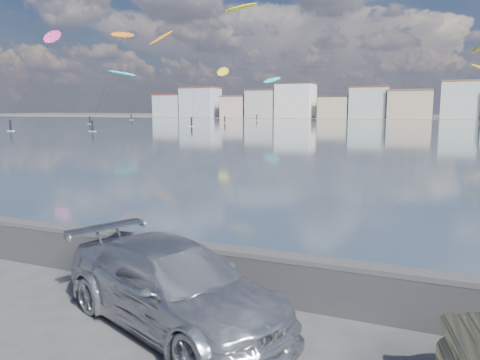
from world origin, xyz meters
name	(u,v)px	position (x,y,z in m)	size (l,w,h in m)	color
ground	(89,342)	(0.00, 0.00, 0.00)	(700.00, 700.00, 0.00)	#333335
bay_water	(412,129)	(0.00, 91.50, 0.01)	(500.00, 177.00, 0.00)	#2C4252
far_shore_strip	(428,118)	(0.00, 200.00, 0.01)	(500.00, 60.00, 0.00)	#4C473D
seawall	(174,260)	(0.00, 2.70, 0.58)	(400.00, 0.36, 1.08)	#28282B
far_buildings	(431,103)	(1.31, 186.00, 6.03)	(240.79, 13.26, 14.60)	#B2B7C6
car_silver	(173,285)	(0.95, 1.14, 0.72)	(2.03, 4.99, 1.45)	#B9BCC1
kitesurfer_0	(240,9)	(-50.18, 123.49, 32.38)	(10.92, 17.16, 34.04)	yellow
kitesurfer_1	(123,36)	(-50.40, 68.56, 17.21)	(4.69, 15.94, 18.99)	orange
kitesurfer_2	(222,72)	(-42.79, 95.90, 12.29)	(6.76, 13.31, 14.43)	yellow
kitesurfer_6	(272,80)	(-50.99, 154.44, 13.87)	(5.60, 18.79, 15.95)	#19BFBF
kitesurfer_7	(161,39)	(-89.67, 143.17, 28.81)	(9.72, 18.43, 32.42)	orange
kitesurfer_8	(52,38)	(-67.08, 68.01, 17.81)	(7.68, 19.61, 20.63)	#E5338C
kitesurfer_11	(480,48)	(13.51, 137.19, 19.72)	(5.81, 17.69, 21.98)	#BF8C19
kitesurfer_12	(122,74)	(-77.70, 104.01, 13.40)	(8.09, 18.35, 14.85)	#19BFBF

